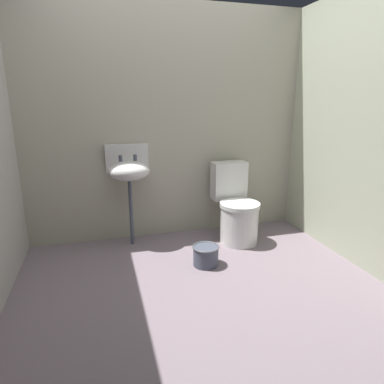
{
  "coord_description": "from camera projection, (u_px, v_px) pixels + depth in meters",
  "views": [
    {
      "loc": [
        -0.7,
        -2.21,
        1.42
      ],
      "look_at": [
        0.0,
        0.3,
        0.7
      ],
      "focal_mm": 31.57,
      "sensor_mm": 36.0,
      "label": 1
    }
  ],
  "objects": [
    {
      "name": "wall_right",
      "position": [
        371.0,
        131.0,
        2.78
      ],
      "size": [
        0.1,
        2.57,
        2.32
      ],
      "primitive_type": "cube",
      "color": "#A2AA8F",
      "rests_on": "ground"
    },
    {
      "name": "sink",
      "position": [
        129.0,
        170.0,
        3.25
      ],
      "size": [
        0.42,
        0.35,
        0.99
      ],
      "color": "#424757",
      "rests_on": "ground"
    },
    {
      "name": "toilet_near_wall",
      "position": [
        236.0,
        210.0,
        3.46
      ],
      "size": [
        0.41,
        0.6,
        0.78
      ],
      "rotation": [
        0.0,
        0.0,
        3.16
      ],
      "color": "silver",
      "rests_on": "ground"
    },
    {
      "name": "wall_back",
      "position": [
        167.0,
        125.0,
        3.45
      ],
      "size": [
        3.25,
        0.1,
        2.32
      ],
      "primitive_type": "cube",
      "color": "#A6A28F",
      "rests_on": "ground"
    },
    {
      "name": "ground_plane",
      "position": [
        202.0,
        293.0,
        2.62
      ],
      "size": [
        3.25,
        2.77,
        0.08
      ],
      "primitive_type": "cube",
      "color": "slate"
    },
    {
      "name": "bucket",
      "position": [
        206.0,
        255.0,
        2.96
      ],
      "size": [
        0.24,
        0.24,
        0.18
      ],
      "color": "#424757",
      "rests_on": "ground"
    }
  ]
}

